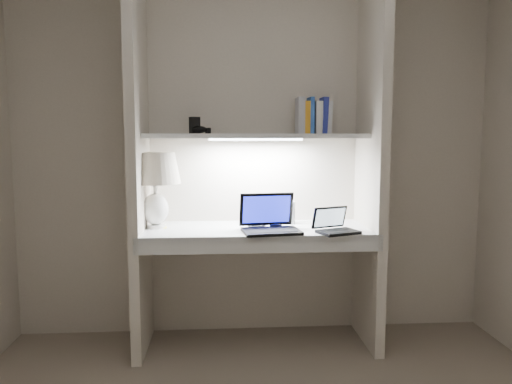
{
  "coord_description": "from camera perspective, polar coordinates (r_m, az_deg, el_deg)",
  "views": [
    {
      "loc": [
        -0.23,
        -1.88,
        1.35
      ],
      "look_at": [
        -0.02,
        1.05,
        1.02
      ],
      "focal_mm": 35.0,
      "sensor_mm": 36.0,
      "label": 1
    }
  ],
  "objects": [
    {
      "name": "back_wall",
      "position": [
        3.39,
        -0.24,
        4.74
      ],
      "size": [
        3.2,
        0.01,
        2.5
      ],
      "primitive_type": "cube",
      "color": "beige",
      "rests_on": "floor"
    },
    {
      "name": "alcove_panel_left",
      "position": [
        3.15,
        -13.29,
        4.43
      ],
      "size": [
        0.06,
        0.55,
        2.5
      ],
      "primitive_type": "cube",
      "color": "beige",
      "rests_on": "floor"
    },
    {
      "name": "alcove_panel_right",
      "position": [
        3.26,
        13.07,
        4.5
      ],
      "size": [
        0.06,
        0.55,
        2.5
      ],
      "primitive_type": "cube",
      "color": "beige",
      "rests_on": "floor"
    },
    {
      "name": "desk",
      "position": [
        3.18,
        0.1,
        -4.46
      ],
      "size": [
        1.4,
        0.55,
        0.04
      ],
      "primitive_type": "cube",
      "color": "white",
      "rests_on": "alcove_panel_left"
    },
    {
      "name": "desk_apron",
      "position": [
        2.93,
        0.47,
        -6.01
      ],
      "size": [
        1.46,
        0.03,
        0.1
      ],
      "primitive_type": "cube",
      "color": "silver",
      "rests_on": "desk"
    },
    {
      "name": "shelf",
      "position": [
        3.21,
        -0.02,
        6.43
      ],
      "size": [
        1.4,
        0.36,
        0.03
      ],
      "primitive_type": "cube",
      "color": "silver",
      "rests_on": "back_wall"
    },
    {
      "name": "strip_light",
      "position": [
        3.21,
        -0.02,
        6.03
      ],
      "size": [
        0.6,
        0.04,
        0.02
      ],
      "primitive_type": "cube",
      "color": "white",
      "rests_on": "shelf"
    },
    {
      "name": "table_lamp",
      "position": [
        3.2,
        -11.48,
        1.69
      ],
      "size": [
        0.33,
        0.33,
        0.48
      ],
      "color": "white",
      "rests_on": "desk"
    },
    {
      "name": "laptop_main",
      "position": [
        3.05,
        1.55,
        -3.54
      ],
      "size": [
        0.37,
        0.33,
        0.23
      ],
      "rotation": [
        0.0,
        0.0,
        0.13
      ],
      "color": "black",
      "rests_on": "desk"
    },
    {
      "name": "laptop_netbook",
      "position": [
        3.05,
        9.02,
        -3.92
      ],
      "size": [
        0.29,
        0.27,
        0.15
      ],
      "rotation": [
        0.0,
        0.0,
        0.36
      ],
      "color": "black",
      "rests_on": "desk"
    },
    {
      "name": "speaker",
      "position": [
        3.32,
        3.48,
        -2.34
      ],
      "size": [
        0.11,
        0.08,
        0.15
      ],
      "primitive_type": "cube",
      "rotation": [
        0.0,
        0.0,
        -0.03
      ],
      "color": "silver",
      "rests_on": "desk"
    },
    {
      "name": "mouse",
      "position": [
        3.15,
        2.28,
        -3.93
      ],
      "size": [
        0.1,
        0.07,
        0.03
      ],
      "primitive_type": "ellipsoid",
      "rotation": [
        0.0,
        0.0,
        0.26
      ],
      "color": "black",
      "rests_on": "desk"
    },
    {
      "name": "cable_coil",
      "position": [
        3.23,
        0.27,
        -3.8
      ],
      "size": [
        0.12,
        0.12,
        0.01
      ],
      "primitive_type": "torus",
      "rotation": [
        0.0,
        0.0,
        -0.22
      ],
      "color": "black",
      "rests_on": "desk"
    },
    {
      "name": "sticky_note",
      "position": [
        3.23,
        -10.74,
        -4.01
      ],
      "size": [
        0.07,
        0.07,
        0.0
      ],
      "primitive_type": "cube",
      "rotation": [
        0.0,
        0.0,
        0.12
      ],
      "color": "yellow",
      "rests_on": "desk"
    },
    {
      "name": "book_row",
      "position": [
        3.33,
        6.55,
        8.56
      ],
      "size": [
        0.22,
        0.16,
        0.24
      ],
      "color": "silver",
      "rests_on": "shelf"
    },
    {
      "name": "shelf_box",
      "position": [
        3.25,
        -7.03,
        7.58
      ],
      "size": [
        0.07,
        0.07,
        0.11
      ],
      "primitive_type": "cube",
      "rotation": [
        0.0,
        0.0,
        0.41
      ],
      "color": "black",
      "rests_on": "shelf"
    },
    {
      "name": "shelf_gadget",
      "position": [
        3.24,
        -6.61,
        7.11
      ],
      "size": [
        0.14,
        0.12,
        0.05
      ],
      "primitive_type": "ellipsoid",
      "rotation": [
        0.0,
        0.0,
        -0.42
      ],
      "color": "black",
      "rests_on": "shelf"
    }
  ]
}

